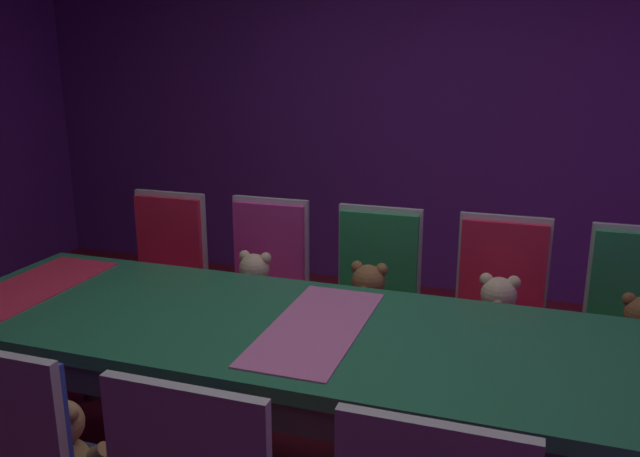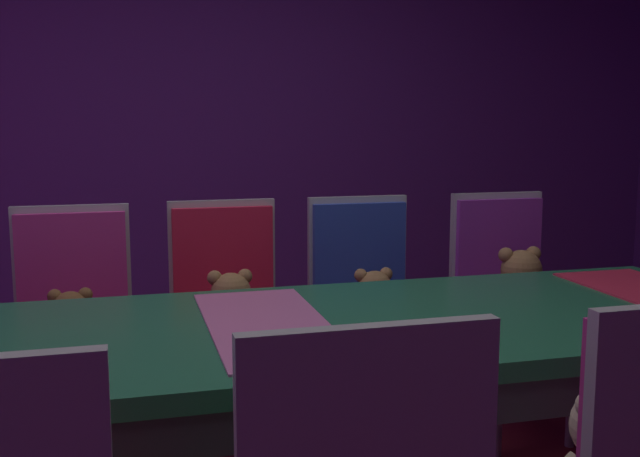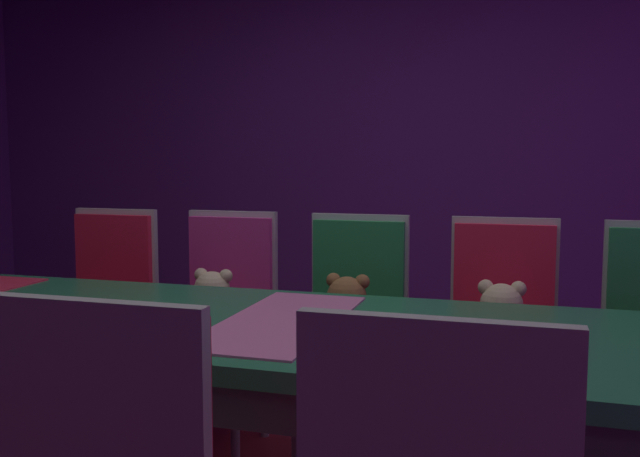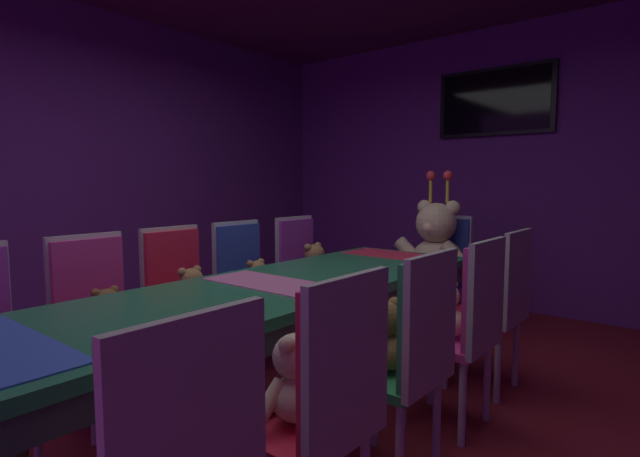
# 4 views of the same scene
# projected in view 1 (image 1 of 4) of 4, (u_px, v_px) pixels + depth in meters

# --- Properties ---
(wall_right) EXTENTS (0.12, 6.40, 2.80)m
(wall_right) POSITION_uv_depth(u_px,v_px,m) (435.00, 97.00, 4.50)
(wall_right) COLOR #59267F
(wall_right) RESTS_ON ground_plane
(banquet_table) EXTENTS (0.90, 2.98, 0.75)m
(banquet_table) POSITION_uv_depth(u_px,v_px,m) (317.00, 349.00, 2.31)
(banquet_table) COLOR #26724C
(banquet_table) RESTS_ON ground_plane
(teddy_left_3) EXTENTS (0.22, 0.29, 0.27)m
(teddy_left_3) POSITION_uv_depth(u_px,v_px,m) (65.00, 447.00, 1.87)
(teddy_left_3) COLOR #9E7247
(teddy_left_3) RESTS_ON chair_left_3
(chair_right_0) EXTENTS (0.42, 0.41, 0.98)m
(chair_right_0) POSITION_uv_depth(u_px,v_px,m) (635.00, 318.00, 2.73)
(chair_right_0) COLOR #268C4C
(chair_right_0) RESTS_ON ground_plane
(teddy_right_0) EXTENTS (0.24, 0.31, 0.29)m
(teddy_right_0) POSITION_uv_depth(u_px,v_px,m) (640.00, 335.00, 2.60)
(teddy_right_0) COLOR brown
(teddy_right_0) RESTS_ON chair_right_0
(chair_right_1) EXTENTS (0.42, 0.41, 0.98)m
(chair_right_1) POSITION_uv_depth(u_px,v_px,m) (499.00, 302.00, 2.91)
(chair_right_1) COLOR red
(chair_right_1) RESTS_ON ground_plane
(teddy_right_1) EXTENTS (0.25, 0.33, 0.31)m
(teddy_right_1) POSITION_uv_depth(u_px,v_px,m) (497.00, 315.00, 2.77)
(teddy_right_1) COLOR beige
(teddy_right_1) RESTS_ON chair_right_1
(chair_right_2) EXTENTS (0.42, 0.41, 0.98)m
(chair_right_2) POSITION_uv_depth(u_px,v_px,m) (375.00, 289.00, 3.07)
(chair_right_2) COLOR #268C4C
(chair_right_2) RESTS_ON ground_plane
(teddy_right_2) EXTENTS (0.25, 0.33, 0.31)m
(teddy_right_2) POSITION_uv_depth(u_px,v_px,m) (368.00, 300.00, 2.94)
(teddy_right_2) COLOR olive
(teddy_right_2) RESTS_ON chair_right_2
(chair_right_3) EXTENTS (0.42, 0.41, 0.98)m
(chair_right_3) POSITION_uv_depth(u_px,v_px,m) (266.00, 275.00, 3.26)
(chair_right_3) COLOR #CC338C
(chair_right_3) RESTS_ON ground_plane
(teddy_right_3) EXTENTS (0.25, 0.32, 0.30)m
(teddy_right_3) POSITION_uv_depth(u_px,v_px,m) (254.00, 287.00, 3.13)
(teddy_right_3) COLOR beige
(teddy_right_3) RESTS_ON chair_right_3
(chair_right_4) EXTENTS (0.42, 0.41, 0.98)m
(chair_right_4) POSITION_uv_depth(u_px,v_px,m) (166.00, 266.00, 3.40)
(chair_right_4) COLOR red
(chair_right_4) RESTS_ON ground_plane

